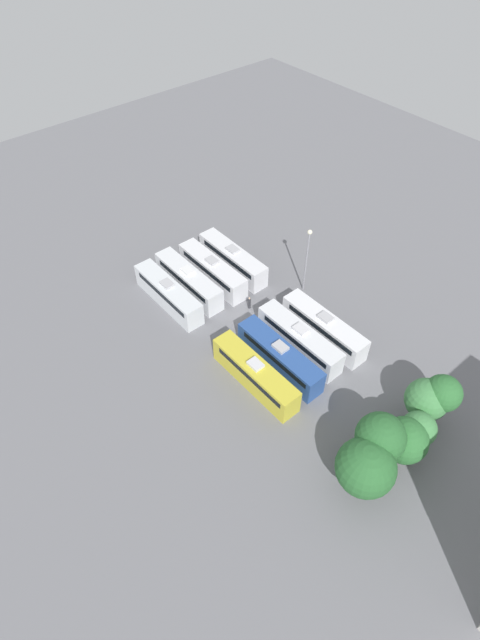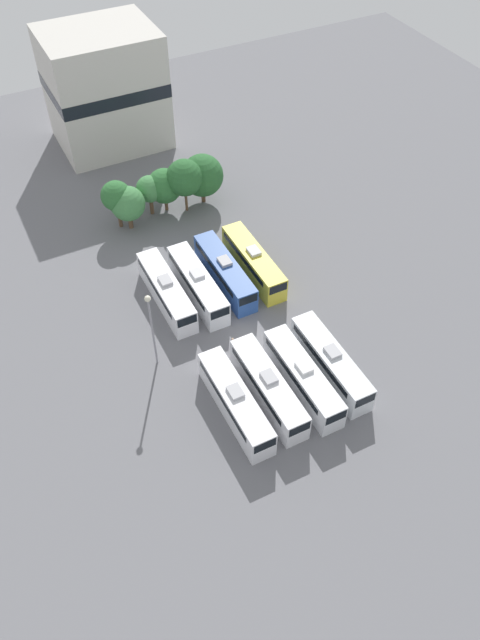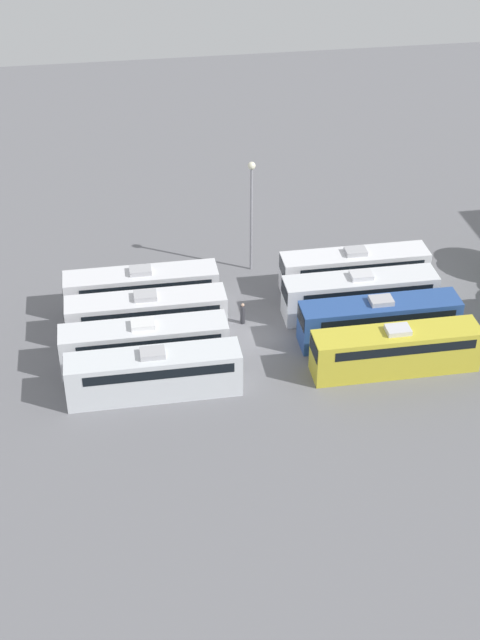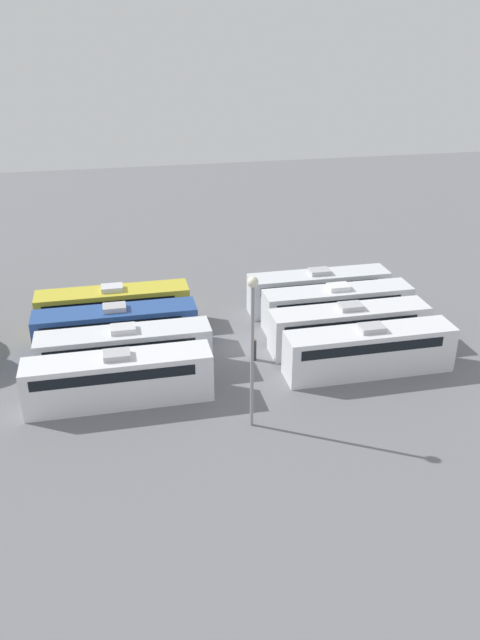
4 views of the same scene
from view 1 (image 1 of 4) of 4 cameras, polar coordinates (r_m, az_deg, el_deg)
name	(u,v)px [view 1 (image 1 of 4)]	position (r m, az deg, el deg)	size (l,w,h in m)	color
ground_plane	(242,319)	(60.80, 0.20, 0.17)	(127.12, 127.12, 0.00)	slate
bus_0	(233,259)	(66.57, -0.82, 7.00)	(2.47, 11.37, 3.46)	silver
bus_1	(213,270)	(64.87, -3.15, 5.70)	(2.47, 11.37, 3.46)	silver
bus_2	(189,280)	(63.65, -5.87, 4.55)	(2.47, 11.37, 3.46)	silver
bus_3	(169,293)	(62.14, -8.17, 3.03)	(2.47, 11.37, 3.46)	silver
bus_4	(324,327)	(58.29, 9.59, -0.81)	(2.47, 11.37, 3.46)	white
bus_5	(300,339)	(56.66, 6.83, -2.16)	(2.47, 11.37, 3.46)	silver
bus_6	(280,357)	(54.74, 4.57, -4.19)	(2.47, 11.37, 3.46)	#284C93
bus_7	(255,374)	(53.11, 1.77, -6.17)	(2.47, 11.37, 3.46)	gold
worker_person	(249,303)	(61.60, 1.07, 1.96)	(0.36, 0.36, 1.71)	#333338
light_pole	(307,252)	(61.13, 7.72, 7.76)	(0.60, 0.60, 9.31)	gray
tree_0	(443,393)	(51.92, 22.15, -7.78)	(3.68, 3.68, 6.37)	brown
tree_1	(427,400)	(52.12, 20.54, -8.51)	(4.24, 4.24, 5.71)	brown
tree_2	(419,429)	(49.82, 19.73, -11.64)	(3.34, 3.34, 5.35)	brown
tree_3	(405,440)	(48.81, 18.29, -12.91)	(4.36, 4.36, 5.78)	brown
tree_4	(380,437)	(46.79, 15.76, -12.78)	(4.55, 4.55, 7.17)	brown
tree_5	(366,468)	(46.13, 14.16, -16.03)	(5.33, 5.33, 6.57)	brown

